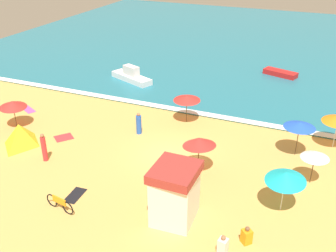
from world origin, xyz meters
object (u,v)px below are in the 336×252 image
object	(u,v)px
beach_umbrella_0	(286,177)
beachgoer_0	(44,148)
small_boat_0	(131,76)
beach_umbrella_2	(13,104)
small_boat_1	(280,73)
beachgoer_4	(223,246)
parked_bicycle	(60,203)
beach_umbrella_4	(199,142)
beachgoer_1	(139,124)
beach_umbrella_1	(315,155)
beach_tent	(20,135)
beachgoer_6	(247,236)
beach_umbrella_7	(187,98)
lifeguard_cabana	(175,193)
beach_umbrella_3	(300,125)

from	to	relation	value
beach_umbrella_0	beachgoer_0	world-z (taller)	beach_umbrella_0
small_boat_0	beach_umbrella_2	bearing A→B (deg)	-106.58
beach_umbrella_0	small_boat_1	distance (m)	20.08
beach_umbrella_2	beachgoer_4	bearing A→B (deg)	-19.96
parked_bicycle	beachgoer_4	size ratio (longest dim) A/B	1.91
beach_umbrella_2	beach_umbrella_4	bearing A→B (deg)	-1.83
parked_bicycle	beachgoer_1	bearing A→B (deg)	90.29
beach_umbrella_1	beach_umbrella_2	xyz separation A→B (m)	(-19.63, -0.87, -0.09)
beachgoer_1	small_boat_0	bearing A→B (deg)	120.50
parked_bicycle	beachgoer_1	xyz separation A→B (m)	(-0.04, 8.76, 0.31)
beach_umbrella_4	beachgoer_0	world-z (taller)	beach_umbrella_4
beach_tent	beachgoer_6	distance (m)	15.58
beachgoer_1	small_boat_1	world-z (taller)	beachgoer_1
beachgoer_0	beachgoer_4	world-z (taller)	beachgoer_0
beach_tent	small_boat_1	world-z (taller)	beach_tent
beach_umbrella_2	small_boat_0	bearing A→B (deg)	73.42
beach_umbrella_7	parked_bicycle	distance (m)	12.00
beach_umbrella_7	parked_bicycle	size ratio (longest dim) A/B	1.16
beachgoer_4	small_boat_0	world-z (taller)	small_boat_0
lifeguard_cabana	beach_umbrella_3	distance (m)	9.54
beachgoer_6	beach_umbrella_4	bearing A→B (deg)	129.76
beach_umbrella_7	small_boat_1	bearing A→B (deg)	69.04
beach_umbrella_4	beachgoer_1	distance (m)	6.04
beachgoer_1	small_boat_0	distance (m)	10.08
beach_umbrella_2	beach_umbrella_7	world-z (taller)	beach_umbrella_7
beach_umbrella_0	beach_umbrella_1	bearing A→B (deg)	69.15
lifeguard_cabana	beachgoer_0	size ratio (longest dim) A/B	1.59
beach_umbrella_4	beachgoer_4	distance (m)	6.56
beach_tent	beachgoer_1	distance (m)	7.60
beach_umbrella_2	beach_tent	world-z (taller)	beach_umbrella_2
beach_umbrella_1	parked_bicycle	bearing A→B (deg)	-147.08
beachgoer_4	small_boat_1	world-z (taller)	beachgoer_4
parked_bicycle	beach_umbrella_7	bearing A→B (deg)	78.96
beachgoer_6	beachgoer_1	bearing A→B (deg)	140.52
beach_umbrella_1	beach_umbrella_4	distance (m)	6.17
lifeguard_cabana	small_boat_0	size ratio (longest dim) A/B	0.64
parked_bicycle	beach_umbrella_4	bearing A→B (deg)	49.02
small_boat_0	beach_umbrella_4	bearing A→B (deg)	-48.15
beach_umbrella_3	beachgoer_0	size ratio (longest dim) A/B	1.24
parked_bicycle	beachgoer_1	world-z (taller)	beachgoer_1
beach_umbrella_4	beachgoer_4	xyz separation A→B (m)	(3.04, -5.61, -1.52)
beachgoer_4	beachgoer_6	world-z (taller)	beachgoer_4
beach_umbrella_1	beach_umbrella_7	world-z (taller)	beach_umbrella_7
lifeguard_cabana	parked_bicycle	bearing A→B (deg)	-163.15
parked_bicycle	lifeguard_cabana	bearing A→B (deg)	16.85
lifeguard_cabana	beach_umbrella_0	distance (m)	5.32
beachgoer_6	beach_umbrella_3	bearing A→B (deg)	82.99
beach_umbrella_3	small_boat_1	xyz separation A→B (m)	(-3.04, 14.06, -1.71)
beach_umbrella_4	beach_umbrella_2	bearing A→B (deg)	178.17
beach_umbrella_3	beachgoer_1	size ratio (longest dim) A/B	1.47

